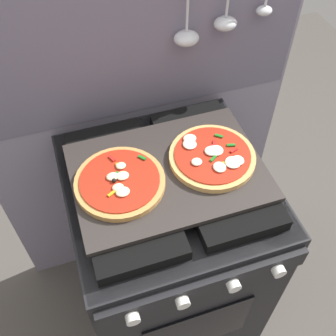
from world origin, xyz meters
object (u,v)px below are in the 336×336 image
at_px(pizza_left, 120,182).
at_px(pizza_right, 212,156).
at_px(baking_tray, 168,172).
at_px(stove, 168,251).

xyz_separation_m(pizza_left, pizza_right, (0.27, 0.01, 0.00)).
height_order(baking_tray, pizza_left, pizza_left).
height_order(stove, pizza_right, pizza_right).
relative_size(baking_tray, pizza_right, 2.17).
relative_size(stove, pizza_left, 3.61).
distance_m(stove, pizza_right, 0.50).
height_order(stove, pizza_left, pizza_left).
xyz_separation_m(baking_tray, pizza_right, (0.13, 0.00, 0.02)).
distance_m(stove, pizza_left, 0.50).
bearing_deg(pizza_right, pizza_left, -177.97).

